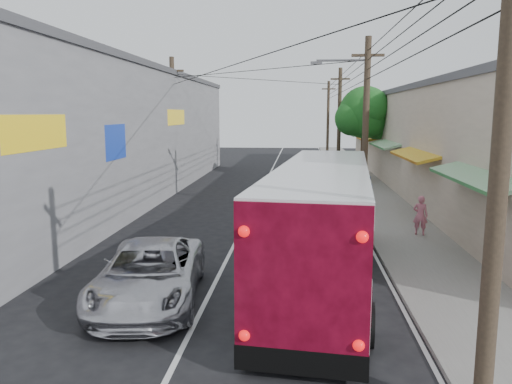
% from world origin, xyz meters
% --- Properties ---
extents(ground, '(120.00, 120.00, 0.00)m').
position_xyz_m(ground, '(0.00, 0.00, 0.00)').
color(ground, black).
rests_on(ground, ground).
extents(sidewalk, '(3.00, 80.00, 0.12)m').
position_xyz_m(sidewalk, '(6.50, 20.00, 0.06)').
color(sidewalk, slate).
rests_on(sidewalk, ground).
extents(building_right, '(7.09, 40.00, 6.25)m').
position_xyz_m(building_right, '(10.99, 22.00, 3.15)').
color(building_right, '#C4B19B').
rests_on(building_right, ground).
extents(building_left, '(7.20, 36.00, 7.25)m').
position_xyz_m(building_left, '(-8.50, 18.00, 3.65)').
color(building_left, gray).
rests_on(building_left, ground).
extents(utility_poles, '(11.80, 45.28, 8.00)m').
position_xyz_m(utility_poles, '(3.13, 20.33, 4.13)').
color(utility_poles, '#473828').
rests_on(utility_poles, ground).
extents(street_tree, '(4.40, 4.00, 6.60)m').
position_xyz_m(street_tree, '(6.87, 26.02, 4.67)').
color(street_tree, '#3F2B19').
rests_on(street_tree, ground).
extents(coach_bus, '(3.61, 11.65, 3.30)m').
position_xyz_m(coach_bus, '(3.01, 4.52, 1.71)').
color(coach_bus, silver).
rests_on(coach_bus, ground).
extents(jeepney, '(3.07, 5.58, 1.48)m').
position_xyz_m(jeepney, '(-1.40, 2.40, 0.74)').
color(jeepney, silver).
rests_on(jeepney, ground).
extents(parked_suv, '(2.46, 5.74, 1.65)m').
position_xyz_m(parked_suv, '(3.94, 17.13, 0.82)').
color(parked_suv, '#A4A3AB').
rests_on(parked_suv, ground).
extents(parked_car_mid, '(1.64, 3.92, 1.33)m').
position_xyz_m(parked_car_mid, '(3.80, 21.65, 0.66)').
color(parked_car_mid, '#292A2F').
rests_on(parked_car_mid, ground).
extents(parked_car_far, '(1.83, 4.36, 1.40)m').
position_xyz_m(parked_car_far, '(4.60, 27.03, 0.70)').
color(parked_car_far, black).
rests_on(parked_car_far, ground).
extents(pedestrian_near, '(0.65, 0.53, 1.52)m').
position_xyz_m(pedestrian_near, '(6.96, 9.75, 0.88)').
color(pedestrian_near, '#C8697F').
rests_on(pedestrian_near, sidewalk).
extents(pedestrian_far, '(0.80, 0.65, 1.55)m').
position_xyz_m(pedestrian_far, '(5.70, 15.67, 0.89)').
color(pedestrian_far, '#8A9AC8').
rests_on(pedestrian_far, sidewalk).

